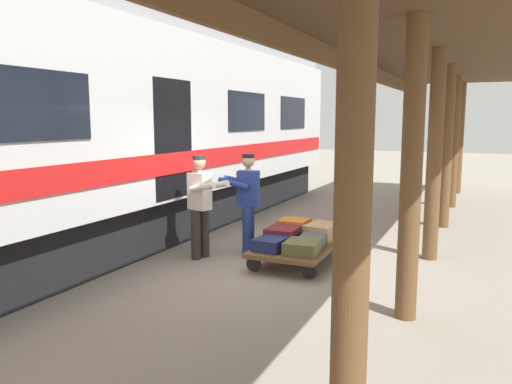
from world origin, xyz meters
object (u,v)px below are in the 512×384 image
Objects in this scene: suitcase_maroon_trunk at (283,235)px; porter_by_door at (201,203)px; train_car at (104,132)px; suitcase_olive_duffel at (302,247)px; suitcase_navy_fabric at (271,244)px; porter_in_overalls at (247,200)px; suitcase_orange_carryall at (294,228)px; suitcase_slate_roller at (313,241)px; suitcase_tan_vintage at (322,231)px; luggage_cart at (298,247)px.

porter_by_door reaches higher than suitcase_maroon_trunk.
train_car reaches higher than porter_by_door.
suitcase_navy_fabric is at bearing -0.00° from suitcase_olive_duffel.
suitcase_maroon_trunk is 1.10× the size of suitcase_navy_fabric.
porter_in_overalls is at bearing -43.87° from suitcase_navy_fabric.
suitcase_orange_carryall is 0.92× the size of suitcase_slate_roller.
porter_by_door is at bearing 27.22° from suitcase_tan_vintage.
suitcase_slate_roller is at bearing -166.77° from porter_by_door.
suitcase_maroon_trunk is at bearing 90.00° from suitcase_orange_carryall.
porter_in_overalls reaches higher than suitcase_navy_fabric.
suitcase_maroon_trunk is at bearing -161.96° from porter_by_door.
suitcase_olive_duffel is 0.90× the size of suitcase_maroon_trunk.
suitcase_maroon_trunk is at bearing -45.10° from suitcase_olive_duffel.
suitcase_navy_fabric is (0.50, -0.00, -0.00)m from suitcase_olive_duffel.
train_car is at bearing -3.99° from suitcase_navy_fabric.
porter_in_overalls is (0.76, -0.23, 0.50)m from suitcase_maroon_trunk.
suitcase_olive_duffel is 0.50m from suitcase_navy_fabric.
train_car reaches higher than suitcase_olive_duffel.
train_car is at bearing 4.16° from luggage_cart.
suitcase_orange_carryall reaches higher than suitcase_olive_duffel.
porter_in_overalls is at bearing -129.68° from porter_by_door.
porter_in_overalls is (0.76, 0.27, 0.48)m from suitcase_orange_carryall.
luggage_cart is at bearing -175.84° from train_car.
suitcase_olive_duffel is 0.50m from suitcase_slate_roller.
suitcase_tan_vintage is (-0.50, 0.00, -0.02)m from suitcase_orange_carryall.
train_car is 4.23m from suitcase_olive_duffel.
train_car is 9.68× the size of porter_by_door.
porter_by_door is at bearing 175.72° from train_car.
suitcase_orange_carryall is at bearing -63.52° from luggage_cart.
suitcase_olive_duffel is at bearing 116.48° from luggage_cart.
suitcase_olive_duffel is 0.32× the size of porter_in_overalls.
luggage_cart is 0.30m from suitcase_maroon_trunk.
porter_by_door is (-2.09, 0.16, -1.14)m from train_car.
train_car is 31.52× the size of suitcase_slate_roller.
suitcase_maroon_trunk reaches higher than suitcase_olive_duffel.
suitcase_olive_duffel is 1.54m from porter_in_overalls.
suitcase_orange_carryall is at bearing -90.00° from suitcase_navy_fabric.
suitcase_orange_carryall is 0.50m from suitcase_tan_vintage.
suitcase_navy_fabric reaches higher than luggage_cart.
suitcase_navy_fabric is 0.32× the size of porter_by_door.
train_car is 4.28m from suitcase_tan_vintage.
suitcase_slate_roller is at bearing 134.90° from suitcase_orange_carryall.
suitcase_orange_carryall is (-0.00, -1.00, 0.05)m from suitcase_navy_fabric.
luggage_cart is 1.23m from porter_in_overalls.
luggage_cart is 3.39× the size of suitcase_navy_fabric.
suitcase_slate_roller is at bearing -134.90° from suitcase_navy_fabric.
suitcase_navy_fabric is (0.00, 0.50, -0.03)m from suitcase_maroon_trunk.
suitcase_maroon_trunk reaches higher than suitcase_navy_fabric.
suitcase_tan_vintage reaches higher than suitcase_slate_roller.
train_car is 4.24m from suitcase_slate_roller.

